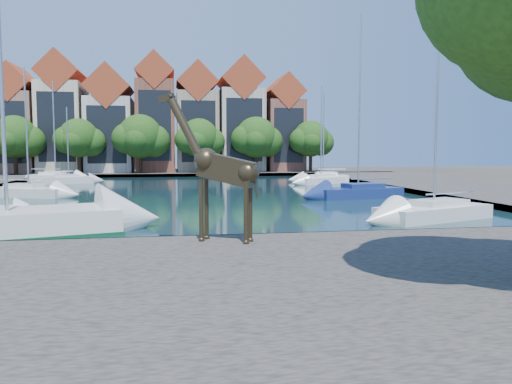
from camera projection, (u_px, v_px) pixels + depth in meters
ground at (217, 247)px, 19.56m from camera, size 160.00×160.00×0.00m
water_basin at (193, 193)px, 43.14m from camera, size 38.00×50.00×0.08m
near_quay at (241, 291)px, 12.67m from camera, size 50.00×14.00×0.50m
far_quay at (184, 173)px, 74.56m from camera, size 60.00×16.00×0.50m
right_quay at (458, 187)px, 47.24m from camera, size 14.00×52.00×0.50m
townhouse_west_end at (19, 124)px, 70.15m from camera, size 5.44×9.18×14.93m
townhouse_west_mid at (63, 118)px, 71.06m from camera, size 5.94×9.18×16.79m
townhouse_west_inner at (110, 124)px, 72.21m from camera, size 6.43×9.18×15.15m
townhouse_center at (156, 118)px, 73.19m from camera, size 5.44×9.18×16.93m
townhouse_east_inner at (197, 122)px, 74.23m from camera, size 5.94×9.18×15.79m
townhouse_east_mid at (240, 120)px, 75.27m from camera, size 6.43×9.18×16.65m
townhouse_east_end at (282, 127)px, 76.42m from camera, size 5.44×9.18×14.43m
far_tree_far_west at (15, 138)px, 65.12m from camera, size 7.28×5.60×7.68m
far_tree_west at (79, 139)px, 66.45m from camera, size 6.76×5.20×7.36m
far_tree_mid_west at (141, 138)px, 67.75m from camera, size 7.80×6.00×8.00m
far_tree_mid_east at (200, 139)px, 69.07m from camera, size 7.02×5.40×7.52m
far_tree_east at (257, 139)px, 70.38m from camera, size 7.54×5.80×7.84m
far_tree_far_east at (311, 140)px, 71.71m from camera, size 6.76×5.20×7.36m
giraffe_statue at (219, 168)px, 17.94m from camera, size 3.53×2.04×5.38m
sailboat_left_c at (29, 190)px, 38.96m from camera, size 6.43×4.27×9.99m
sailboat_left_d at (69, 178)px, 53.86m from camera, size 5.33×2.68×8.21m
sailboat_left_e at (56, 176)px, 57.47m from camera, size 6.43×3.44×11.42m
sailboat_right_a at (434, 209)px, 26.49m from camera, size 7.07×4.53×9.68m
sailboat_right_b at (358, 190)px, 38.17m from camera, size 7.08×3.65×13.79m
sailboat_right_c at (321, 179)px, 53.30m from camera, size 5.74×4.02×10.35m
sailboat_right_d at (323, 177)px, 55.93m from camera, size 5.67×2.60×9.90m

